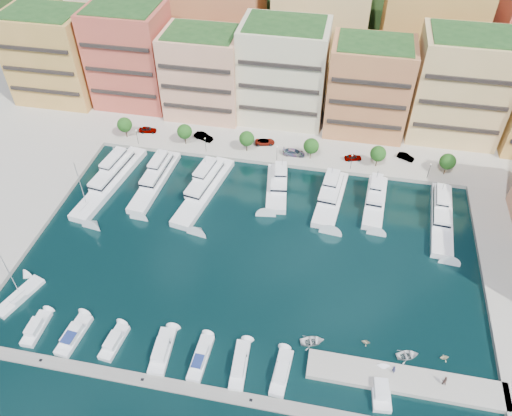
# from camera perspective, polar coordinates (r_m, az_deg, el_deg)

# --- Properties ---
(ground) EXTENTS (400.00, 400.00, 0.00)m
(ground) POSITION_cam_1_polar(r_m,az_deg,el_deg) (101.57, -0.52, -5.49)
(ground) COLOR black
(ground) RESTS_ON ground
(north_quay) EXTENTS (220.00, 64.00, 2.00)m
(north_quay) POSITION_cam_1_polar(r_m,az_deg,el_deg) (149.53, 4.34, 12.21)
(north_quay) COLOR #9E998E
(north_quay) RESTS_ON ground
(hillside) EXTENTS (240.00, 40.00, 58.00)m
(hillside) POSITION_cam_1_polar(r_m,az_deg,el_deg) (192.26, 6.43, 19.32)
(hillside) COLOR #183214
(hillside) RESTS_ON ground
(south_pontoon) EXTENTS (72.00, 2.20, 0.35)m
(south_pontoon) POSITION_cam_1_polar(r_m,az_deg,el_deg) (85.68, -6.88, -20.01)
(south_pontoon) COLOR gray
(south_pontoon) RESTS_ON ground
(finger_pier) EXTENTS (32.00, 5.00, 2.00)m
(finger_pier) POSITION_cam_1_polar(r_m,az_deg,el_deg) (89.19, 16.68, -18.51)
(finger_pier) COLOR #9E998E
(finger_pier) RESTS_ON ground
(apartment_0) EXTENTS (22.00, 16.50, 24.80)m
(apartment_0) POSITION_cam_1_polar(r_m,az_deg,el_deg) (154.21, -22.19, 15.82)
(apartment_0) COLOR #D99D4F
(apartment_0) RESTS_ON north_quay
(apartment_1) EXTENTS (20.00, 16.50, 26.80)m
(apartment_1) POSITION_cam_1_polar(r_m,az_deg,el_deg) (145.23, -14.16, 16.49)
(apartment_1) COLOR #C14C40
(apartment_1) RESTS_ON north_quay
(apartment_2) EXTENTS (20.00, 15.50, 22.80)m
(apartment_2) POSITION_cam_1_polar(r_m,az_deg,el_deg) (137.41, -5.99, 15.04)
(apartment_2) COLOR #EBA583
(apartment_2) RESTS_ON north_quay
(apartment_3) EXTENTS (22.00, 16.50, 25.80)m
(apartment_3) POSITION_cam_1_polar(r_m,az_deg,el_deg) (134.35, 3.16, 15.25)
(apartment_3) COLOR beige
(apartment_3) RESTS_ON north_quay
(apartment_4) EXTENTS (20.00, 15.50, 23.80)m
(apartment_4) POSITION_cam_1_polar(r_m,az_deg,el_deg) (132.25, 12.73, 13.29)
(apartment_4) COLOR #C5824A
(apartment_4) RESTS_ON north_quay
(apartment_5) EXTENTS (22.00, 16.50, 26.80)m
(apartment_5) POSITION_cam_1_polar(r_m,az_deg,el_deg) (136.10, 22.28, 12.71)
(apartment_5) COLOR #EBBE7C
(apartment_5) RESTS_ON north_quay
(backblock_0) EXTENTS (26.00, 18.00, 30.00)m
(backblock_0) POSITION_cam_1_polar(r_m,az_deg,el_deg) (167.23, -15.02, 20.50)
(backblock_0) COLOR beige
(backblock_0) RESTS_ON north_quay
(backblock_1) EXTENTS (26.00, 18.00, 30.00)m
(backblock_1) POSITION_cam_1_polar(r_m,az_deg,el_deg) (157.26, -4.34, 20.33)
(backblock_1) COLOR #C5824A
(backblock_1) RESTS_ON north_quay
(backblock_2) EXTENTS (26.00, 18.00, 30.00)m
(backblock_2) POSITION_cam_1_polar(r_m,az_deg,el_deg) (152.62, 7.29, 19.40)
(backblock_2) COLOR #EBBE7C
(backblock_2) RESTS_ON north_quay
(backblock_3) EXTENTS (26.00, 18.00, 30.00)m
(backblock_3) POSITION_cam_1_polar(r_m,az_deg,el_deg) (153.81, 19.00, 17.70)
(backblock_3) COLOR #D99D4F
(backblock_3) RESTS_ON north_quay
(tree_0) EXTENTS (3.80, 3.80, 5.65)m
(tree_0) POSITION_cam_1_polar(r_m,az_deg,el_deg) (133.74, -14.79, 9.18)
(tree_0) COLOR #473323
(tree_0) RESTS_ON north_quay
(tree_1) EXTENTS (3.80, 3.80, 5.65)m
(tree_1) POSITION_cam_1_polar(r_m,az_deg,el_deg) (128.13, -8.17, 8.64)
(tree_1) COLOR #473323
(tree_1) RESTS_ON north_quay
(tree_2) EXTENTS (3.80, 3.80, 5.65)m
(tree_2) POSITION_cam_1_polar(r_m,az_deg,el_deg) (124.33, -1.07, 7.93)
(tree_2) COLOR #473323
(tree_2) RESTS_ON north_quay
(tree_3) EXTENTS (3.80, 3.80, 5.65)m
(tree_3) POSITION_cam_1_polar(r_m,az_deg,el_deg) (122.53, 6.33, 7.06)
(tree_3) COLOR #473323
(tree_3) RESTS_ON north_quay
(tree_4) EXTENTS (3.80, 3.80, 5.65)m
(tree_4) POSITION_cam_1_polar(r_m,az_deg,el_deg) (122.80, 13.79, 6.06)
(tree_4) COLOR #473323
(tree_4) RESTS_ON north_quay
(tree_5) EXTENTS (3.80, 3.80, 5.65)m
(tree_5) POSITION_cam_1_polar(r_m,az_deg,el_deg) (125.13, 21.06, 4.98)
(tree_5) COLOR #473323
(tree_5) RESTS_ON north_quay
(lamppost_0) EXTENTS (0.30, 0.30, 4.20)m
(lamppost_0) POSITION_cam_1_polar(r_m,az_deg,el_deg) (130.96, -13.48, 8.17)
(lamppost_0) COLOR black
(lamppost_0) RESTS_ON north_quay
(lamppost_1) EXTENTS (0.30, 0.30, 4.20)m
(lamppost_1) POSITION_cam_1_polar(r_m,az_deg,el_deg) (125.20, -5.81, 7.46)
(lamppost_1) COLOR black
(lamppost_1) RESTS_ON north_quay
(lamppost_2) EXTENTS (0.30, 0.30, 4.20)m
(lamppost_2) POSITION_cam_1_polar(r_m,az_deg,el_deg) (121.86, 2.42, 6.55)
(lamppost_2) COLOR black
(lamppost_2) RESTS_ON north_quay
(lamppost_3) EXTENTS (0.30, 0.30, 4.20)m
(lamppost_3) POSITION_cam_1_polar(r_m,az_deg,el_deg) (121.13, 10.88, 5.46)
(lamppost_3) COLOR black
(lamppost_3) RESTS_ON north_quay
(lamppost_4) EXTENTS (0.30, 0.30, 4.20)m
(lamppost_4) POSITION_cam_1_polar(r_m,az_deg,el_deg) (123.06, 19.24, 4.28)
(lamppost_4) COLOR black
(lamppost_4) RESTS_ON north_quay
(yacht_0) EXTENTS (8.27, 27.48, 7.30)m
(yacht_0) POSITION_cam_1_polar(r_m,az_deg,el_deg) (122.47, -16.15, 3.31)
(yacht_0) COLOR white
(yacht_0) RESTS_ON ground
(yacht_1) EXTENTS (5.69, 22.67, 7.30)m
(yacht_1) POSITION_cam_1_polar(r_m,az_deg,el_deg) (120.13, -11.35, 3.36)
(yacht_1) COLOR white
(yacht_1) RESTS_ON ground
(yacht_2) EXTENTS (8.88, 25.23, 7.30)m
(yacht_2) POSITION_cam_1_polar(r_m,az_deg,el_deg) (115.73, -5.84, 2.40)
(yacht_2) COLOR white
(yacht_2) RESTS_ON ground
(yacht_3) EXTENTS (6.64, 16.54, 7.30)m
(yacht_3) POSITION_cam_1_polar(r_m,az_deg,el_deg) (115.84, 2.44, 2.66)
(yacht_3) COLOR white
(yacht_3) RESTS_ON ground
(yacht_4) EXTENTS (6.97, 19.34, 7.30)m
(yacht_4) POSITION_cam_1_polar(r_m,az_deg,el_deg) (114.24, 8.56, 1.37)
(yacht_4) COLOR white
(yacht_4) RESTS_ON ground
(yacht_5) EXTENTS (5.35, 17.48, 7.30)m
(yacht_5) POSITION_cam_1_polar(r_m,az_deg,el_deg) (115.24, 13.48, 1.03)
(yacht_5) COLOR white
(yacht_5) RESTS_ON ground
(yacht_6) EXTENTS (5.78, 22.91, 7.30)m
(yacht_6) POSITION_cam_1_polar(r_m,az_deg,el_deg) (115.53, 20.45, -0.72)
(yacht_6) COLOR white
(yacht_6) RESTS_ON ground
(cruiser_0) EXTENTS (2.50, 7.20, 2.55)m
(cruiser_0) POSITION_cam_1_polar(r_m,az_deg,el_deg) (98.32, -23.83, -12.50)
(cruiser_0) COLOR white
(cruiser_0) RESTS_ON ground
(cruiser_1) EXTENTS (3.54, 8.59, 2.66)m
(cruiser_1) POSITION_cam_1_polar(r_m,az_deg,el_deg) (95.04, -20.12, -13.52)
(cruiser_1) COLOR white
(cruiser_1) RESTS_ON ground
(cruiser_2) EXTENTS (3.15, 7.26, 2.55)m
(cruiser_2) POSITION_cam_1_polar(r_m,az_deg,el_deg) (92.13, -15.92, -14.58)
(cruiser_2) COLOR white
(cruiser_2) RESTS_ON ground
(cruiser_3) EXTENTS (3.40, 8.99, 2.55)m
(cruiser_3) POSITION_cam_1_polar(r_m,az_deg,el_deg) (89.37, -10.68, -15.80)
(cruiser_3) COLOR white
(cruiser_3) RESTS_ON ground
(cruiser_4) EXTENTS (2.60, 8.64, 2.66)m
(cruiser_4) POSITION_cam_1_polar(r_m,az_deg,el_deg) (87.74, -6.36, -16.71)
(cruiser_4) COLOR white
(cruiser_4) RESTS_ON ground
(cruiser_5) EXTENTS (2.92, 9.18, 2.55)m
(cruiser_5) POSITION_cam_1_polar(r_m,az_deg,el_deg) (86.66, -1.88, -17.53)
(cruiser_5) COLOR white
(cruiser_5) RESTS_ON ground
(cruiser_6) EXTENTS (2.95, 8.51, 2.55)m
(cruiser_6) POSITION_cam_1_polar(r_m,az_deg,el_deg) (86.06, 2.92, -18.30)
(cruiser_6) COLOR white
(cruiser_6) RESTS_ON ground
(cruiser_8) EXTENTS (3.46, 7.29, 2.55)m
(cruiser_8) POSITION_cam_1_polar(r_m,az_deg,el_deg) (86.83, 14.06, -19.59)
(cruiser_8) COLOR white
(cruiser_8) RESTS_ON ground
(sailboat_0) EXTENTS (5.76, 10.28, 13.20)m
(sailboat_0) POSITION_cam_1_polar(r_m,az_deg,el_deg) (104.47, -25.40, -9.17)
(sailboat_0) COLOR white
(sailboat_0) RESTS_ON ground
(sailboat_2) EXTENTS (4.23, 8.48, 13.20)m
(sailboat_2) POSITION_cam_1_polar(r_m,az_deg,el_deg) (117.31, -18.76, -0.02)
(sailboat_2) COLOR white
(sailboat_2) RESTS_ON ground
(tender_3) EXTENTS (2.01, 1.87, 0.87)m
(tender_3) POSITION_cam_1_polar(r_m,az_deg,el_deg) (93.06, 20.73, -15.68)
(tender_3) COLOR beige
(tender_3) RESTS_ON ground
(tender_1) EXTENTS (1.61, 1.42, 0.80)m
(tender_1) POSITION_cam_1_polar(r_m,az_deg,el_deg) (91.07, 12.45, -14.72)
(tender_1) COLOR #C3B895
(tender_1) RESTS_ON ground
(tender_2) EXTENTS (4.63, 3.95, 0.81)m
(tender_2) POSITION_cam_1_polar(r_m,az_deg,el_deg) (91.38, 16.94, -15.81)
(tender_2) COLOR silver
(tender_2) RESTS_ON ground
(tender_0) EXTENTS (4.98, 4.21, 0.88)m
(tender_0) POSITION_cam_1_polar(r_m,az_deg,el_deg) (89.63, 6.45, -14.89)
(tender_0) COLOR silver
(tender_0) RESTS_ON ground
(car_0) EXTENTS (4.72, 2.43, 1.54)m
(car_0) POSITION_cam_1_polar(r_m,az_deg,el_deg) (135.97, -12.28, 8.75)
(car_0) COLOR gray
(car_0) RESTS_ON north_quay
(car_1) EXTENTS (5.42, 3.47, 1.69)m
(car_1) POSITION_cam_1_polar(r_m,az_deg,el_deg) (130.85, -6.02, 8.12)
(car_1) COLOR gray
(car_1) RESTS_ON north_quay
(car_2) EXTENTS (5.39, 3.45, 1.38)m
(car_2) POSITION_cam_1_polar(r_m,az_deg,el_deg) (128.54, 1.01, 7.58)
(car_2) COLOR gray
(car_2) RESTS_ON north_quay
(car_3) EXTENTS (5.52, 2.37, 1.58)m
(car_3) POSITION_cam_1_polar(r_m,az_deg,el_deg) (125.04, 4.33, 6.36)
(car_3) COLOR gray
(car_3) RESTS_ON north_quay
(car_4) EXTENTS (4.50, 2.77, 1.43)m
(car_4) POSITION_cam_1_polar(r_m,az_deg,el_deg) (125.45, 11.03, 5.70)
(car_4) COLOR gray
(car_4) RESTS_ON north_quay
(car_5) EXTENTS (4.39, 3.06, 1.37)m
(car_5) POSITION_cam_1_polar(r_m,az_deg,el_deg) (128.78, 16.73, 5.62)
(car_5) COLOR gray
(car_5) RESTS_ON north_quay
(person_0) EXTENTS (0.72, 0.67, 1.65)m
(person_0) POSITION_cam_1_polar(r_m,az_deg,el_deg) (87.67, 15.47, -17.37)
(person_0) COLOR #232647
(person_0) RESTS_ON finger_pier
(person_1) EXTENTS (0.93, 0.73, 1.91)m
(person_1) POSITION_cam_1_polar(r_m,az_deg,el_deg) (88.92, 20.73, -17.96)
(person_1) COLOR brown
(person_1) RESTS_ON finger_pier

